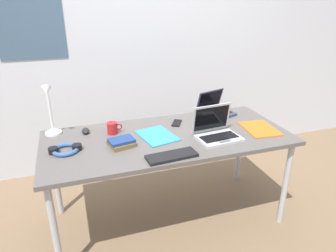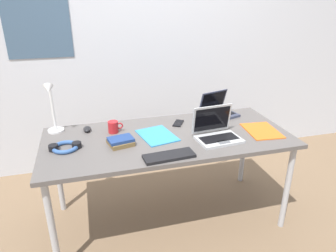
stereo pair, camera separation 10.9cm
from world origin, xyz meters
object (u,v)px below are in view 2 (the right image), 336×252
Objects in this scene: computer_mouse at (87,129)px; cell_phone at (178,123)px; paper_folder_back_right at (157,135)px; laptop_mid_desk at (217,133)px; book_stack at (121,141)px; laptop_near_lamp at (219,111)px; paper_folder_near_lamp at (262,131)px; headphones at (65,147)px; external_keyboard at (169,156)px; desk_lamp at (52,108)px; coffee_mug at (113,127)px.

cell_phone is (0.71, -0.05, -0.01)m from computer_mouse.
computer_mouse is 0.54m from paper_folder_back_right.
laptop_mid_desk is 1.71× the size of book_stack.
laptop_near_lamp is 3.45× the size of computer_mouse.
computer_mouse is at bearing -153.28° from cell_phone.
laptop_mid_desk is 0.39m from paper_folder_near_lamp.
headphones is at bearing -176.37° from paper_folder_back_right.
paper_folder_near_lamp is (0.79, 0.21, -0.01)m from external_keyboard.
paper_folder_back_right and paper_folder_near_lamp have the same top height.
external_keyboard is at bearing -156.32° from laptop_mid_desk.
paper_folder_back_right is (-0.61, -0.27, -0.04)m from laptop_near_lamp.
book_stack is (-0.89, -0.34, -0.02)m from laptop_near_lamp.
headphones is at bearing 175.41° from book_stack.
desk_lamp is 0.35m from headphones.
desk_lamp is at bearing 136.30° from external_keyboard.
laptop_near_lamp is 1.07× the size of paper_folder_near_lamp.
laptop_near_lamp is 2.43× the size of cell_phone.
computer_mouse is at bearing 164.52° from paper_folder_near_lamp.
cell_phone reaches higher than paper_folder_back_right.
paper_folder_near_lamp is 2.74× the size of coffee_mug.
laptop_mid_desk is at bearing -21.87° from paper_folder_back_right.
external_keyboard is 3.44× the size of computer_mouse.
book_stack is at bearing -35.92° from desk_lamp.
computer_mouse is 1.33m from paper_folder_near_lamp.
laptop_near_lamp is at bearing 20.98° from book_stack.
book_stack is 0.22m from coffee_mug.
computer_mouse is at bearing 155.32° from paper_folder_back_right.
external_keyboard is at bearing -58.67° from coffee_mug.
external_keyboard is 1.73× the size of book_stack.
headphones is 0.40m from coffee_mug.
cell_phone is at bearing 3.33° from coffee_mug.
laptop_near_lamp reaches higher than headphones.
laptop_near_lamp reaches higher than external_keyboard.
external_keyboard is at bearing -24.88° from headphones.
coffee_mug is (-0.91, -0.12, 0.00)m from laptop_near_lamp.
laptop_mid_desk reaches higher than paper_folder_back_right.
laptop_near_lamp reaches higher than cell_phone.
book_stack reaches higher than computer_mouse.
desk_lamp is 0.29m from computer_mouse.
headphones is (-0.15, -0.27, -0.00)m from computer_mouse.
computer_mouse is (-0.49, 0.57, 0.01)m from external_keyboard.
cell_phone is at bearing 62.49° from external_keyboard.
laptop_near_lamp is 1.74× the size of book_stack.
laptop_mid_desk is (1.12, -0.41, -0.15)m from desk_lamp.
external_keyboard is 1.06× the size of paper_folder_back_right.
coffee_mug is at bearing -13.59° from desk_lamp.
headphones reaches higher than cell_phone.
cell_phone is 0.89m from headphones.
cell_phone is at bearing 26.83° from book_stack.
external_keyboard reaches higher than paper_folder_near_lamp.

